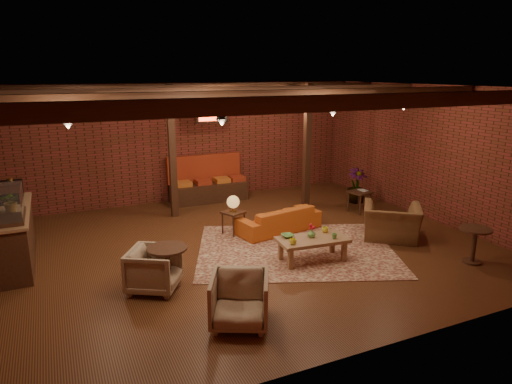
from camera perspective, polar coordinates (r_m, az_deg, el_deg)
name	(u,v)px	position (r m, az deg, el deg)	size (l,w,h in m)	color
floor	(236,248)	(9.41, -2.46, -6.97)	(10.00, 10.00, 0.00)	#37180D
ceiling	(235,88)	(8.73, -2.70, 12.91)	(10.00, 8.00, 0.02)	black
wall_back	(181,143)	(12.68, -9.37, 6.09)	(10.00, 0.02, 3.20)	maroon
wall_front	(361,237)	(5.56, 13.04, -5.50)	(10.00, 0.02, 3.20)	maroon
wall_right	(429,153)	(11.71, 20.85, 4.59)	(0.02, 8.00, 3.20)	maroon
ceiling_beams	(235,94)	(8.74, -2.69, 12.12)	(9.80, 6.40, 0.22)	#311B10
ceiling_pipe	(208,102)	(10.25, -6.05, 11.18)	(0.12, 0.12, 9.60)	black
post_left	(172,152)	(11.19, -10.44, 4.88)	(0.16, 0.16, 3.20)	#311B10
post_right	(307,147)	(11.92, 6.41, 5.64)	(0.16, 0.16, 3.20)	#311B10
service_counter	(9,223)	(9.54, -28.53, -3.42)	(0.80, 2.50, 1.60)	#311B10
plant_counter	(12,198)	(9.61, -28.18, -0.63)	(0.35, 0.39, 0.30)	#337F33
banquette	(208,183)	(12.63, -5.99, 1.09)	(2.10, 0.70, 1.00)	#9F311A
service_sign	(212,117)	(11.90, -5.54, 9.29)	(0.86, 0.06, 0.30)	#F13A18
ceiling_spotlights	(235,106)	(8.75, -2.67, 10.69)	(6.40, 4.40, 0.28)	black
rug	(296,249)	(9.33, 4.99, -7.16)	(3.89, 2.97, 0.01)	maroon
sofa	(278,219)	(10.25, 2.82, -3.41)	(1.94, 0.76, 0.57)	#BF541A
coffee_table	(312,241)	(8.71, 6.97, -6.06)	(1.38, 0.77, 0.71)	#916143
side_table_lamp	(233,205)	(9.96, -2.87, -1.62)	(0.56, 0.56, 0.88)	#311B10
round_table_left	(168,260)	(7.77, -10.99, -8.34)	(0.67, 0.67, 0.69)	#311B10
armchair_a	(154,267)	(7.73, -12.62, -9.17)	(0.77, 0.72, 0.79)	beige
armchair_b	(240,298)	(6.59, -2.06, -13.08)	(0.80, 0.75, 0.83)	beige
armchair_right	(392,216)	(10.12, 16.63, -2.94)	(1.16, 0.75, 1.01)	brown
side_table_book	(360,193)	(11.86, 12.87, -0.09)	(0.58, 0.58, 0.57)	#311B10
round_table_right	(474,240)	(9.46, 25.64, -5.40)	(0.58, 0.58, 0.68)	#311B10
plant_tall	(359,152)	(12.54, 12.70, 4.96)	(1.58, 1.58, 2.82)	#4C7F4C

